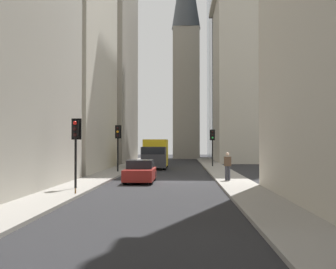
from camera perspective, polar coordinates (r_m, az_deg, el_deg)
name	(u,v)px	position (r m, az deg, el deg)	size (l,w,h in m)	color
ground_plane	(163,181)	(28.95, -0.61, -6.04)	(135.00, 135.00, 0.00)	#262628
sidewalk_right	(96,179)	(29.49, -9.43, -5.80)	(90.00, 2.20, 0.14)	gray
sidewalk_left	(232,180)	(29.09, 8.32, -5.87)	(90.00, 2.20, 0.14)	gray
building_left_far	(253,69)	(59.57, 11.06, 8.38)	(12.28, 10.50, 24.62)	beige
building_right_far	(94,39)	(60.51, -9.62, 12.14)	(17.04, 10.00, 32.75)	gray
building_right_midfar	(49,18)	(41.39, -15.30, 14.47)	(14.49, 10.00, 27.18)	beige
church_spire	(186,42)	(72.81, 2.37, 12.00)	(4.68, 4.68, 36.38)	#A8A091
delivery_truck	(155,154)	(42.52, -1.66, -2.52)	(6.46, 2.25, 2.84)	yellow
sedan_red	(140,172)	(27.67, -3.65, -4.89)	(4.30, 1.78, 1.42)	maroon
traffic_light_foreground	(76,137)	(23.06, -11.95, -0.31)	(0.43, 0.52, 3.62)	black
traffic_light_midblock	(118,137)	(36.39, -6.56, -0.38)	(0.43, 0.52, 3.84)	black
traffic_light_far_junction	(212,139)	(44.71, 5.82, -0.62)	(0.43, 0.52, 3.74)	black
pedestrian	(228,165)	(27.70, 7.78, -3.97)	(0.26, 0.44, 1.75)	#33333D
discarded_bottle	(75,191)	(20.81, -11.99, -7.24)	(0.07, 0.07, 0.27)	brown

